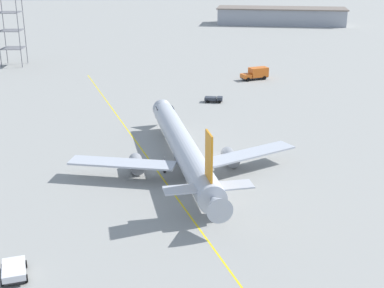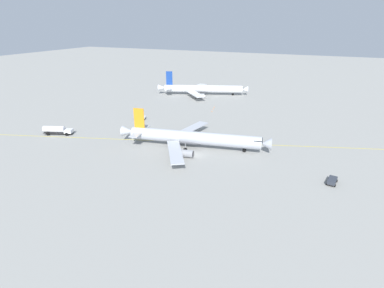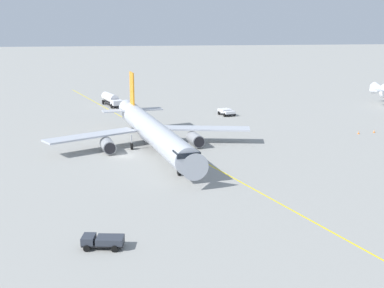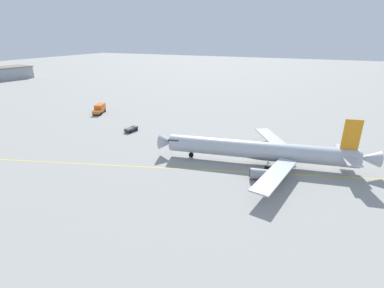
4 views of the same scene
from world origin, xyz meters
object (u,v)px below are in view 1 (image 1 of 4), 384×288
Objects in this scene: pushback_tug_truck at (14,270)px; catering_truck_truck at (256,73)px; airliner_main at (184,149)px; baggage_truck_truck at (214,99)px.

catering_truck_truck is at bearing -38.67° from pushback_tug_truck.
airliner_main is 34.57m from pushback_tug_truck.
catering_truck_truck is 97.30m from pushback_tug_truck.
baggage_truck_truck is (-6.81, -38.25, -2.25)m from airliner_main.
catering_truck_truck is 1.64× the size of pushback_tug_truck.
baggage_truck_truck is (12.28, 22.19, -0.94)m from catering_truck_truck.
pushback_tug_truck reaches higher than baggage_truck_truck.
pushback_tug_truck is at bearing 138.96° from airliner_main.
airliner_main is at bearing -47.15° from pushback_tug_truck.
baggage_truck_truck is at bearing -20.51° from airliner_main.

